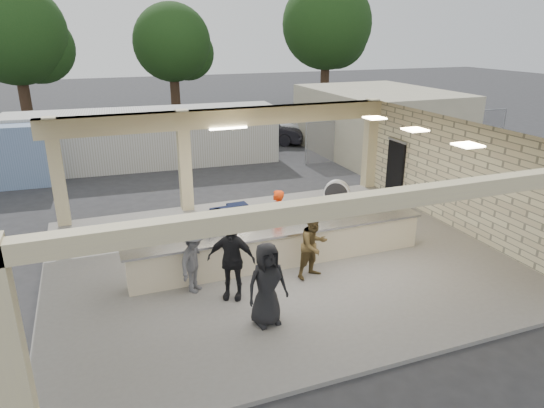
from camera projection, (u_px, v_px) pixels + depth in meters
name	position (u px, v px, depth m)	size (l,w,h in m)	color
ground	(277.00, 260.00, 13.37)	(120.00, 120.00, 0.00)	#2A2A2D
pavilion	(275.00, 206.00, 13.57)	(12.01, 10.00, 3.55)	slate
baggage_counter	(284.00, 248.00, 12.74)	(8.20, 0.58, 0.98)	beige
luggage_cart	(226.00, 228.00, 13.37)	(2.56, 1.88, 1.35)	white
drum_fan	(337.00, 193.00, 16.91)	(0.90, 0.77, 1.00)	white
baggage_handler	(277.00, 219.00, 13.70)	(0.63, 0.34, 1.71)	red
passenger_a	(314.00, 245.00, 12.02)	(0.83, 0.36, 1.71)	brown
passenger_b	(231.00, 260.00, 11.04)	(1.11, 0.40, 1.90)	black
passenger_c	(194.00, 260.00, 11.36)	(1.04, 0.37, 1.62)	#54555A
passenger_d	(267.00, 284.00, 10.05)	(0.90, 0.37, 1.84)	black
car_white_a	(314.00, 128.00, 27.89)	(2.39, 5.04, 1.44)	silver
car_white_b	(404.00, 124.00, 29.04)	(1.72, 4.62, 1.46)	silver
car_dark	(266.00, 130.00, 27.19)	(1.52, 4.31, 1.44)	black
container_white	(147.00, 138.00, 22.40)	(12.05, 2.41, 2.61)	beige
fence	(413.00, 134.00, 24.63)	(12.06, 0.06, 2.03)	gray
tree_left	(21.00, 38.00, 30.16)	(6.60, 6.30, 9.00)	#382619
tree_mid	(176.00, 46.00, 35.49)	(6.00, 5.60, 8.00)	#382619
tree_right	(329.00, 28.00, 38.22)	(7.20, 7.00, 10.00)	#382619
adjacent_building	(378.00, 122.00, 24.82)	(6.00, 8.00, 3.20)	#BFB698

